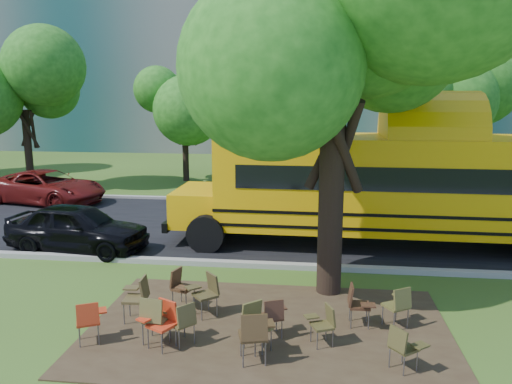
# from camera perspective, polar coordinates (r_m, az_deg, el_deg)

# --- Properties ---
(ground) EXTENTS (160.00, 160.00, 0.00)m
(ground) POSITION_cam_1_polar(r_m,az_deg,el_deg) (10.72, -3.79, -13.87)
(ground) COLOR #365119
(ground) RESTS_ON ground
(dirt_patch) EXTENTS (7.00, 4.50, 0.03)m
(dirt_patch) POSITION_cam_1_polar(r_m,az_deg,el_deg) (10.14, 1.43, -15.29)
(dirt_patch) COLOR #382819
(dirt_patch) RESTS_ON ground
(asphalt_road) EXTENTS (80.00, 8.00, 0.04)m
(asphalt_road) POSITION_cam_1_polar(r_m,az_deg,el_deg) (17.24, 0.53, -4.03)
(asphalt_road) COLOR black
(asphalt_road) RESTS_ON ground
(kerb_near) EXTENTS (80.00, 0.25, 0.14)m
(kerb_near) POSITION_cam_1_polar(r_m,az_deg,el_deg) (13.43, -1.40, -8.25)
(kerb_near) COLOR gray
(kerb_near) RESTS_ON ground
(kerb_far) EXTENTS (80.00, 0.25, 0.14)m
(kerb_far) POSITION_cam_1_polar(r_m,az_deg,el_deg) (21.19, 1.77, -1.02)
(kerb_far) COLOR gray
(kerb_far) RESTS_ON ground
(building_main) EXTENTS (38.00, 16.00, 22.00)m
(building_main) POSITION_cam_1_polar(r_m,az_deg,el_deg) (47.04, -5.52, 18.97)
(building_main) COLOR slate
(building_main) RESTS_ON ground
(bg_tree_0) EXTENTS (5.20, 5.20, 7.18)m
(bg_tree_0) POSITION_cam_1_polar(r_m,az_deg,el_deg) (26.46, -25.06, 10.19)
(bg_tree_0) COLOR black
(bg_tree_0) RESTS_ON ground
(bg_tree_2) EXTENTS (4.80, 4.80, 6.62)m
(bg_tree_2) POSITION_cam_1_polar(r_m,az_deg,el_deg) (26.44, -8.22, 10.33)
(bg_tree_2) COLOR black
(bg_tree_2) RESTS_ON ground
(bg_tree_3) EXTENTS (5.60, 5.60, 7.84)m
(bg_tree_3) POSITION_cam_1_polar(r_m,az_deg,el_deg) (24.33, 22.04, 11.52)
(bg_tree_3) COLOR black
(bg_tree_3) RESTS_ON ground
(main_tree) EXTENTS (7.20, 7.20, 9.12)m
(main_tree) POSITION_cam_1_polar(r_m,az_deg,el_deg) (11.09, 9.08, 16.07)
(main_tree) COLOR black
(main_tree) RESTS_ON ground
(school_bus) EXTENTS (13.63, 3.28, 3.32)m
(school_bus) POSITION_cam_1_polar(r_m,az_deg,el_deg) (15.42, 18.33, 0.83)
(school_bus) COLOR #E7A507
(school_bus) RESTS_ON ground
(chair_0) EXTENTS (0.57, 0.68, 0.84)m
(chair_0) POSITION_cam_1_polar(r_m,az_deg,el_deg) (9.84, -18.51, -13.48)
(chair_0) COLOR #B03012
(chair_0) RESTS_ON ground
(chair_1) EXTENTS (0.67, 0.55, 0.94)m
(chair_1) POSITION_cam_1_polar(r_m,az_deg,el_deg) (9.50, -11.36, -13.64)
(chair_1) COLOR brown
(chair_1) RESTS_ON ground
(chair_2) EXTENTS (0.57, 0.72, 0.83)m
(chair_2) POSITION_cam_1_polar(r_m,az_deg,el_deg) (9.42, -8.23, -14.17)
(chair_2) COLOR brown
(chair_2) RESTS_ON ground
(chair_3) EXTENTS (0.74, 0.58, 0.89)m
(chair_3) POSITION_cam_1_polar(r_m,az_deg,el_deg) (9.40, -10.63, -14.10)
(chair_3) COLOR red
(chair_3) RESTS_ON ground
(chair_4) EXTENTS (0.65, 0.70, 0.96)m
(chair_4) POSITION_cam_1_polar(r_m,az_deg,el_deg) (8.71, -0.11, -15.69)
(chair_4) COLOR #412D17
(chair_4) RESTS_ON ground
(chair_5) EXTENTS (0.60, 0.76, 0.89)m
(chair_5) POSITION_cam_1_polar(r_m,az_deg,el_deg) (9.15, -0.16, -14.63)
(chair_5) COLOR brown
(chair_5) RESTS_ON ground
(chair_6) EXTENTS (0.60, 0.52, 0.77)m
(chair_6) POSITION_cam_1_polar(r_m,az_deg,el_deg) (9.43, 7.77, -14.40)
(chair_6) COLOR #47401E
(chair_6) RESTS_ON ground
(chair_7) EXTENTS (0.67, 0.54, 0.79)m
(chair_7) POSITION_cam_1_polar(r_m,az_deg,el_deg) (8.87, 16.48, -16.40)
(chair_7) COLOR #413C1C
(chair_7) RESTS_ON ground
(chair_8) EXTENTS (0.58, 0.62, 0.94)m
(chair_8) POSITION_cam_1_polar(r_m,az_deg,el_deg) (10.48, -13.31, -11.28)
(chair_8) COLOR #4C3F20
(chair_8) RESTS_ON ground
(chair_9) EXTENTS (0.77, 0.61, 0.90)m
(chair_9) POSITION_cam_1_polar(r_m,az_deg,el_deg) (10.51, -5.67, -11.09)
(chair_9) COLOR #42391C
(chair_9) RESTS_ON ground
(chair_10) EXTENTS (0.52, 0.66, 0.85)m
(chair_10) POSITION_cam_1_polar(r_m,az_deg,el_deg) (10.96, -8.62, -10.39)
(chair_10) COLOR #4B2F1A
(chair_10) RESTS_ON ground
(chair_11) EXTENTS (0.55, 0.63, 0.80)m
(chair_11) POSITION_cam_1_polar(r_m,az_deg,el_deg) (9.58, 1.99, -13.73)
(chair_11) COLOR #3F2416
(chair_11) RESTS_ON ground
(chair_12) EXTENTS (0.51, 0.56, 0.86)m
(chair_12) POSITION_cam_1_polar(r_m,az_deg,el_deg) (10.19, 11.48, -12.18)
(chair_12) COLOR #3F2516
(chair_12) RESTS_ON ground
(chair_13) EXTENTS (0.58, 0.72, 0.87)m
(chair_13) POSITION_cam_1_polar(r_m,az_deg,el_deg) (10.32, 16.00, -12.05)
(chair_13) COLOR brown
(chair_13) RESTS_ON ground
(black_car) EXTENTS (4.29, 2.12, 1.41)m
(black_car) POSITION_cam_1_polar(r_m,az_deg,el_deg) (15.48, -19.73, -3.83)
(black_car) COLOR black
(black_car) RESTS_ON ground
(bg_car_red) EXTENTS (5.43, 3.46, 1.39)m
(bg_car_red) POSITION_cam_1_polar(r_m,az_deg,el_deg) (22.66, -22.78, 0.52)
(bg_car_red) COLOR #5D1210
(bg_car_red) RESTS_ON ground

